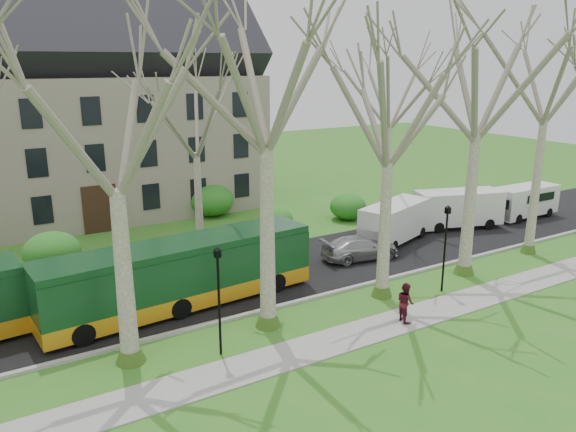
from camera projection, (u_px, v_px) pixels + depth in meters
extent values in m
plane|color=#307922|center=(331.00, 310.00, 25.71)|extent=(120.00, 120.00, 0.00)
cube|color=gray|center=(366.00, 332.00, 23.64)|extent=(70.00, 2.00, 0.06)
cube|color=black|center=(272.00, 273.00, 30.24)|extent=(80.00, 8.00, 0.06)
cube|color=#A5A39E|center=(313.00, 298.00, 26.93)|extent=(80.00, 0.25, 0.14)
cube|color=gray|center=(76.00, 146.00, 41.17)|extent=(26.00, 12.00, 10.00)
cylinder|color=black|center=(219.00, 307.00, 21.36)|extent=(0.10, 0.10, 4.00)
cube|color=black|center=(217.00, 254.00, 20.78)|extent=(0.22, 0.22, 0.30)
cylinder|color=black|center=(444.00, 253.00, 27.35)|extent=(0.10, 0.10, 4.00)
cube|color=black|center=(448.00, 211.00, 26.78)|extent=(0.22, 0.22, 0.30)
ellipsoid|color=#28651D|center=(52.00, 253.00, 30.34)|extent=(2.60, 2.60, 2.00)
ellipsoid|color=#28651D|center=(276.00, 217.00, 37.33)|extent=(2.60, 2.60, 2.00)
ellipsoid|color=#28651D|center=(348.00, 206.00, 40.33)|extent=(2.60, 2.60, 2.00)
ellipsoid|color=#28651D|center=(212.00, 202.00, 41.28)|extent=(2.60, 2.60, 2.00)
imported|color=#A1A0A5|center=(360.00, 248.00, 32.14)|extent=(4.80, 2.49, 1.33)
imported|color=#4F1220|center=(405.00, 302.00, 24.34)|extent=(0.82, 0.97, 1.76)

